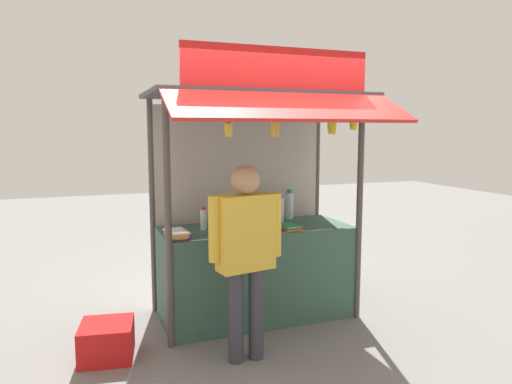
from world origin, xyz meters
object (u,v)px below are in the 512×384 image
water_bottle_back_right (268,210)px  vendor_person (246,245)px  banana_bunch_leftmost (354,123)px  banana_bunch_inner_left (332,126)px  water_bottle_back_left (289,205)px  water_bottle_front_right (204,219)px  magazine_stack_right (176,234)px  magazine_stack_far_right (243,231)px  banana_bunch_inner_right (228,129)px  banana_bunch_rightmost (275,128)px  plastic_crate (107,341)px  magazine_stack_left (288,227)px  water_bottle_mid_right (280,209)px

water_bottle_back_right → vendor_person: 1.26m
banana_bunch_leftmost → banana_bunch_inner_left: bearing=-179.6°
water_bottle_back_left → water_bottle_front_right: bearing=-166.4°
magazine_stack_right → vendor_person: bearing=-56.2°
magazine_stack_right → vendor_person: 0.77m
magazine_stack_far_right → banana_bunch_inner_right: banana_bunch_inner_right is taller
banana_bunch_rightmost → vendor_person: bearing=-138.4°
magazine_stack_right → plastic_crate: size_ratio=0.76×
banana_bunch_leftmost → banana_bunch_rightmost: bearing=-180.0°
water_bottle_back_right → water_bottle_front_right: bearing=-164.9°
water_bottle_back_right → magazine_stack_far_right: bearing=-131.1°
water_bottle_back_left → magazine_stack_left: bearing=-115.7°
magazine_stack_left → banana_bunch_inner_right: banana_bunch_inner_right is taller
water_bottle_back_left → vendor_person: (-0.90, -1.13, -0.10)m
magazine_stack_far_right → banana_bunch_inner_right: (-0.20, -0.21, 0.92)m
water_bottle_back_right → magazine_stack_left: size_ratio=0.79×
magazine_stack_far_right → magazine_stack_right: (-0.60, 0.09, -0.00)m
water_bottle_front_right → vendor_person: bearing=-82.6°
water_bottle_back_right → water_bottle_front_right: (-0.75, -0.20, -0.01)m
water_bottle_mid_right → magazine_stack_left: water_bottle_mid_right is taller
water_bottle_back_left → water_bottle_mid_right: bearing=-138.3°
vendor_person → banana_bunch_inner_right: bearing=-95.6°
water_bottle_back_right → magazine_stack_right: size_ratio=0.79×
magazine_stack_left → vendor_person: size_ratio=0.20×
water_bottle_mid_right → magazine_stack_left: 0.34m
vendor_person → banana_bunch_inner_left: bearing=-170.5°
banana_bunch_inner_left → banana_bunch_leftmost: bearing=0.4°
banana_bunch_inner_left → water_bottle_mid_right: bearing=110.4°
water_bottle_front_right → banana_bunch_inner_right: banana_bunch_inner_right is taller
vendor_person → water_bottle_back_right: bearing=-130.6°
water_bottle_mid_right → magazine_stack_right: water_bottle_mid_right is taller
water_bottle_back_right → banana_bunch_rightmost: banana_bunch_rightmost is taller
vendor_person → plastic_crate: vendor_person is taller
water_bottle_back_right → magazine_stack_right: (-1.06, -0.45, -0.08)m
banana_bunch_leftmost → vendor_person: banana_bunch_leftmost is taller
banana_bunch_inner_right → plastic_crate: size_ratio=0.65×
water_bottle_back_right → water_bottle_back_left: 0.27m
banana_bunch_rightmost → vendor_person: banana_bunch_rightmost is taller
water_bottle_mid_right → vendor_person: (-0.72, -0.97, -0.09)m
magazine_stack_left → magazine_stack_far_right: (-0.50, -0.11, 0.02)m
magazine_stack_right → banana_bunch_rightmost: 1.28m
water_bottle_back_right → water_bottle_back_left: water_bottle_back_left is taller
banana_bunch_rightmost → water_bottle_back_right: bearing=72.0°
magazine_stack_left → banana_bunch_inner_right: size_ratio=1.16×
water_bottle_back_left → banana_bunch_inner_left: banana_bunch_inner_left is taller
banana_bunch_inner_right → water_bottle_back_right: bearing=48.3°
vendor_person → magazine_stack_left: bearing=-145.7°
water_bottle_mid_right → water_bottle_front_right: water_bottle_mid_right is taller
water_bottle_front_right → water_bottle_back_right: bearing=15.1°
magazine_stack_left → magazine_stack_far_right: magazine_stack_far_right is taller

